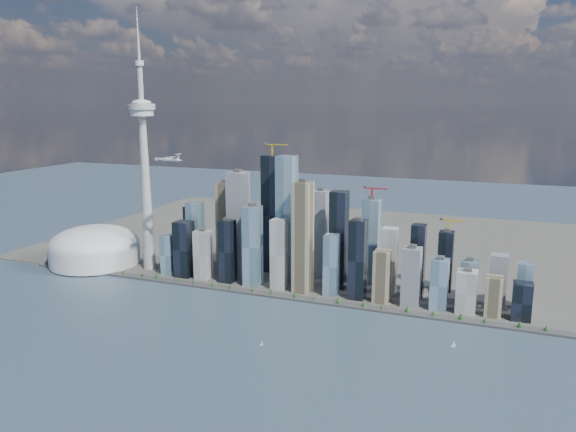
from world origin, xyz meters
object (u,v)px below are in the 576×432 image
at_px(sailboat_west, 262,344).
at_px(sailboat_east, 454,345).
at_px(needle_tower, 145,163).
at_px(dome_stadium, 95,247).
at_px(airplane, 168,159).

xyz_separation_m(sailboat_west, sailboat_east, (274.64, 101.21, 0.60)).
distance_m(needle_tower, dome_stadium, 241.40).
distance_m(dome_stadium, airplane, 348.42).
bearing_deg(sailboat_east, dome_stadium, 163.67).
bearing_deg(dome_stadium, sailboat_east, -11.10).
height_order(needle_tower, dome_stadium, needle_tower).
distance_m(dome_stadium, sailboat_west, 591.73).
xyz_separation_m(dome_stadium, airplane, (258.75, -81.74, 218.56)).
bearing_deg(airplane, sailboat_east, -8.78).
bearing_deg(sailboat_west, sailboat_east, 14.89).
bearing_deg(sailboat_west, dome_stadium, 148.62).
xyz_separation_m(airplane, sailboat_west, (271.92, -177.50, -255.10)).
height_order(dome_stadium, airplane, airplane).
bearing_deg(sailboat_west, needle_tower, 140.09).
bearing_deg(sailboat_east, airplane, 166.83).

